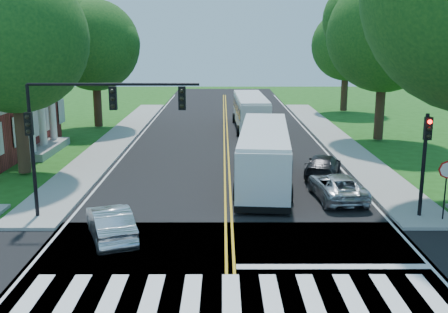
{
  "coord_description": "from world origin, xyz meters",
  "views": [
    {
      "loc": [
        -0.26,
        -14.87,
        7.56
      ],
      "look_at": [
        -0.19,
        8.01,
        2.4
      ],
      "focal_mm": 42.0,
      "sensor_mm": 36.0,
      "label": 1
    }
  ],
  "objects_px": {
    "bus_lead": "(264,154)",
    "bus_follow": "(250,112)",
    "signal_ne": "(425,151)",
    "hatchback": "(110,223)",
    "suv": "(337,186)",
    "dark_sedan": "(323,166)",
    "signal_nw": "(86,118)"
  },
  "relations": [
    {
      "from": "bus_lead",
      "to": "bus_follow",
      "type": "height_order",
      "value": "bus_lead"
    },
    {
      "from": "signal_ne",
      "to": "hatchback",
      "type": "distance_m",
      "value": 13.17
    },
    {
      "from": "bus_follow",
      "to": "suv",
      "type": "distance_m",
      "value": 20.24
    },
    {
      "from": "dark_sedan",
      "to": "signal_nw",
      "type": "bearing_deg",
      "value": 50.07
    },
    {
      "from": "hatchback",
      "to": "signal_ne",
      "type": "bearing_deg",
      "value": 169.69
    },
    {
      "from": "signal_nw",
      "to": "signal_ne",
      "type": "distance_m",
      "value": 14.13
    },
    {
      "from": "bus_lead",
      "to": "bus_follow",
      "type": "xyz_separation_m",
      "value": [
        0.16,
        16.94,
        -0.06
      ]
    },
    {
      "from": "bus_follow",
      "to": "hatchback",
      "type": "height_order",
      "value": "bus_follow"
    },
    {
      "from": "bus_follow",
      "to": "suv",
      "type": "relative_size",
      "value": 2.45
    },
    {
      "from": "hatchback",
      "to": "suv",
      "type": "height_order",
      "value": "hatchback"
    },
    {
      "from": "signal_nw",
      "to": "hatchback",
      "type": "relative_size",
      "value": 1.76
    },
    {
      "from": "signal_nw",
      "to": "signal_ne",
      "type": "bearing_deg",
      "value": 0.05
    },
    {
      "from": "signal_ne",
      "to": "bus_follow",
      "type": "height_order",
      "value": "signal_ne"
    },
    {
      "from": "bus_follow",
      "to": "dark_sedan",
      "type": "xyz_separation_m",
      "value": [
        3.26,
        -15.67,
        -0.89
      ]
    },
    {
      "from": "signal_nw",
      "to": "dark_sedan",
      "type": "bearing_deg",
      "value": 32.52
    },
    {
      "from": "bus_lead",
      "to": "signal_nw",
      "type": "bearing_deg",
      "value": 41.99
    },
    {
      "from": "signal_ne",
      "to": "dark_sedan",
      "type": "distance_m",
      "value": 8.04
    },
    {
      "from": "hatchback",
      "to": "suv",
      "type": "bearing_deg",
      "value": -172.83
    },
    {
      "from": "bus_lead",
      "to": "hatchback",
      "type": "distance_m",
      "value": 10.52
    },
    {
      "from": "dark_sedan",
      "to": "hatchback",
      "type": "bearing_deg",
      "value": 61.23
    },
    {
      "from": "signal_nw",
      "to": "bus_lead",
      "type": "bearing_deg",
      "value": 37.02
    },
    {
      "from": "signal_ne",
      "to": "bus_lead",
      "type": "xyz_separation_m",
      "value": [
        -6.24,
        5.88,
        -1.39
      ]
    },
    {
      "from": "suv",
      "to": "signal_ne",
      "type": "bearing_deg",
      "value": 132.41
    },
    {
      "from": "bus_follow",
      "to": "signal_nw",
      "type": "bearing_deg",
      "value": 69.21
    },
    {
      "from": "suv",
      "to": "bus_lead",
      "type": "bearing_deg",
      "value": -46.94
    },
    {
      "from": "signal_nw",
      "to": "bus_follow",
      "type": "height_order",
      "value": "signal_nw"
    },
    {
      "from": "bus_lead",
      "to": "suv",
      "type": "distance_m",
      "value": 4.56
    },
    {
      "from": "bus_follow",
      "to": "suv",
      "type": "height_order",
      "value": "bus_follow"
    },
    {
      "from": "bus_follow",
      "to": "bus_lead",
      "type": "bearing_deg",
      "value": 87.92
    },
    {
      "from": "signal_nw",
      "to": "hatchback",
      "type": "distance_m",
      "value": 4.56
    },
    {
      "from": "signal_ne",
      "to": "hatchback",
      "type": "height_order",
      "value": "signal_ne"
    },
    {
      "from": "bus_lead",
      "to": "suv",
      "type": "height_order",
      "value": "bus_lead"
    }
  ]
}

